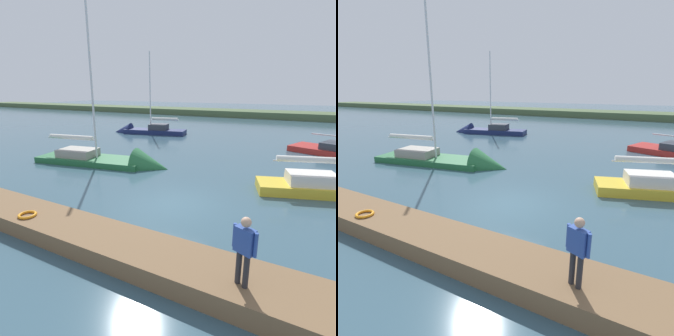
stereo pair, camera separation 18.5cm
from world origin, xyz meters
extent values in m
plane|color=#385666|center=(0.00, 0.00, 0.00)|extent=(200.00, 200.00, 0.00)
cube|color=#4C603D|center=(0.00, -45.87, 0.00)|extent=(180.00, 8.00, 2.40)
cube|color=brown|center=(0.00, 4.53, 0.30)|extent=(26.95, 1.91, 0.60)
torus|color=orange|center=(3.65, 4.91, 0.65)|extent=(0.66, 0.66, 0.10)
cube|color=gold|center=(-6.05, -4.73, 0.07)|extent=(6.75, 3.85, 0.88)
cube|color=silver|center=(-5.45, -4.53, 0.79)|extent=(2.67, 2.16, 0.57)
cylinder|color=silver|center=(-5.08, -4.41, 1.66)|extent=(3.01, 1.07, 0.07)
cylinder|color=silver|center=(-5.08, -4.41, 1.78)|extent=(2.79, 1.19, 0.31)
cube|color=#236638|center=(8.76, -3.74, 0.01)|extent=(8.35, 4.05, 0.80)
cone|color=#236638|center=(4.19, -4.61, 0.01)|extent=(2.78, 2.98, 2.59)
cube|color=gray|center=(9.88, -3.53, 0.68)|extent=(2.92, 2.35, 0.54)
cylinder|color=silver|center=(8.34, -3.82, 5.61)|extent=(0.14, 0.14, 10.39)
cylinder|color=silver|center=(10.33, -3.44, 1.70)|extent=(3.99, 0.87, 0.11)
cylinder|color=silver|center=(10.33, -3.44, 1.82)|extent=(3.63, 0.97, 0.29)
cylinder|color=silver|center=(-6.78, -15.29, 1.53)|extent=(3.64, 1.45, 0.11)
cube|color=navy|center=(11.90, -17.76, 0.04)|extent=(7.66, 3.90, 0.98)
cone|color=navy|center=(16.03, -16.80, 0.04)|extent=(2.54, 2.71, 2.30)
cube|color=#333842|center=(11.47, -17.86, 0.86)|extent=(2.46, 2.21, 0.66)
cylinder|color=silver|center=(12.45, -17.63, 4.95)|extent=(0.13, 0.13, 8.84)
cylinder|color=silver|center=(10.74, -18.03, 1.71)|extent=(3.45, 0.90, 0.11)
cylinder|color=silver|center=(10.74, -18.03, 1.83)|extent=(3.15, 1.01, 0.30)
cylinder|color=#28282D|center=(-4.36, 4.86, 1.04)|extent=(0.14, 0.14, 0.88)
cylinder|color=#28282D|center=(-4.16, 4.77, 1.04)|extent=(0.14, 0.14, 0.88)
cube|color=#2D4C9E|center=(-4.26, 4.81, 1.80)|extent=(0.53, 0.39, 0.62)
sphere|color=tan|center=(-4.26, 4.81, 2.26)|extent=(0.24, 0.24, 0.24)
cylinder|color=#2D4C9E|center=(-4.53, 4.93, 1.81)|extent=(0.09, 0.09, 0.59)
cylinder|color=#2D4C9E|center=(-4.00, 4.70, 1.81)|extent=(0.09, 0.09, 0.59)
camera|label=1|loc=(-5.40, 10.53, 5.11)|focal=29.26mm
camera|label=2|loc=(-5.56, 10.44, 5.11)|focal=29.26mm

